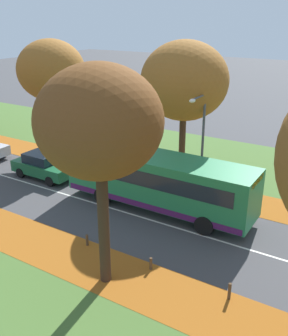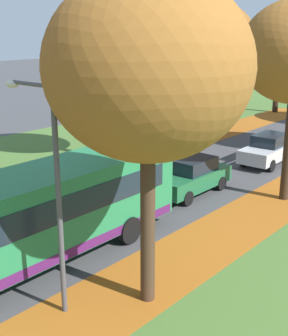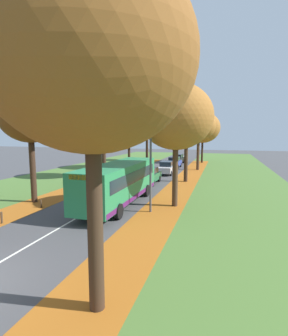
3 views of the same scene
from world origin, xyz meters
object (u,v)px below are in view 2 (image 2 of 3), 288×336
at_px(tree_left_far, 212,42).
at_px(tree_right_near, 148,68).
at_px(car_silver_following, 269,149).
at_px(bus, 38,213).
at_px(tree_left_distant, 281,30).
at_px(streetlamp_right, 49,174).
at_px(car_green_lead, 191,176).
at_px(tree_left_mid, 121,31).

height_order(tree_left_far, tree_right_near, tree_left_far).
relative_size(tree_right_near, car_silver_following, 2.02).
bearing_deg(bus, tree_left_distant, 102.36).
relative_size(tree_left_far, streetlamp_right, 1.47).
xyz_separation_m(tree_right_near, streetlamp_right, (-1.61, -1.88, -2.53)).
xyz_separation_m(car_green_lead, car_silver_following, (0.43, 6.72, 0.00)).
relative_size(tree_left_far, tree_left_distant, 0.99).
distance_m(tree_left_mid, bus, 13.12).
relative_size(bus, car_silver_following, 2.45).
relative_size(tree_left_distant, car_silver_following, 2.10).
bearing_deg(tree_left_mid, tree_right_near, -43.97).
height_order(tree_left_distant, streetlamp_right, tree_left_distant).
bearing_deg(car_silver_following, streetlamp_right, -82.92).
xyz_separation_m(tree_right_near, bus, (-3.94, -0.63, -4.56)).
bearing_deg(bus, streetlamp_right, -28.25).
bearing_deg(car_green_lead, tree_left_far, 119.49).
distance_m(tree_right_near, car_green_lead, 10.36).
bearing_deg(bus, tree_right_near, 9.02).
height_order(tree_left_mid, tree_left_distant, tree_left_mid).
height_order(streetlamp_right, bus, streetlamp_right).
bearing_deg(car_green_lead, tree_left_distant, 106.53).
xyz_separation_m(bus, car_green_lead, (-0.14, 8.43, -0.89)).
xyz_separation_m(streetlamp_right, car_silver_following, (-2.04, 16.41, -2.92)).
bearing_deg(tree_left_distant, car_silver_following, -65.51).
distance_m(tree_left_far, tree_left_distant, 11.32).
bearing_deg(streetlamp_right, tree_left_mid, 126.12).
relative_size(streetlamp_right, car_green_lead, 1.43).
xyz_separation_m(tree_left_far, tree_right_near, (10.15, -18.54, 0.04)).
xyz_separation_m(bus, car_silver_following, (0.29, 15.15, -0.89)).
relative_size(car_green_lead, car_silver_following, 0.99).
relative_size(tree_left_mid, bus, 0.88).
relative_size(tree_left_far, car_green_lead, 2.10).
xyz_separation_m(tree_right_near, car_green_lead, (-4.08, 7.81, -5.45)).
relative_size(tree_right_near, streetlamp_right, 1.43).
relative_size(tree_left_far, car_silver_following, 2.08).
bearing_deg(car_silver_following, bus, -91.12).
distance_m(car_green_lead, car_silver_following, 6.74).
distance_m(tree_left_mid, tree_left_distant, 20.13).
bearing_deg(tree_left_distant, tree_left_far, -87.63).
bearing_deg(streetlamp_right, car_silver_following, 97.08).
height_order(tree_left_mid, streetlamp_right, tree_left_mid).
distance_m(bus, car_green_lead, 8.48).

